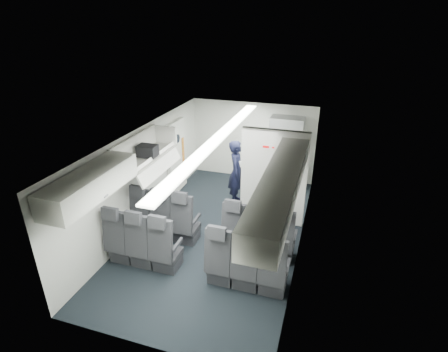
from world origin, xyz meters
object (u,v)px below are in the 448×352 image
Objects in this scene: seat_row_front at (210,229)px; boarding_door at (176,157)px; seat_row_mid at (192,257)px; flight_attendant at (237,173)px; galley_unit at (285,153)px; carry_on_bag at (147,151)px.

boarding_door is at bearing 128.16° from seat_row_front.
flight_attendant is (-0.00, 2.83, 0.40)m from seat_row_mid.
seat_row_front is 2.71m from boarding_door.
galley_unit is (0.95, 4.15, 0.55)m from seat_row_mid.
seat_row_front is at bearing -106.28° from galley_unit.
flight_attendant reaches higher than seat_row_front.
boarding_door is 2.04m from carry_on_bag.
carry_on_bag is at bearing 169.50° from seat_row_front.
seat_row_mid is 2.86m from flight_attendant.
galley_unit is 1.02× the size of boarding_door.
boarding_door is (-2.59, -1.17, 0.00)m from galley_unit.
seat_row_front is at bearing -51.84° from boarding_door.
seat_row_mid is 8.77× the size of carry_on_bag.
seat_row_mid is 3.45m from boarding_door.
boarding_door is at bearing 76.68° from flight_attendant.
galley_unit reaches higher than seat_row_mid.
flight_attendant reaches higher than seat_row_mid.
seat_row_front is 1.97m from flight_attendant.
seat_row_mid is 2.27m from carry_on_bag.
flight_attendant is at bearing -5.29° from boarding_door.
seat_row_front is 8.77× the size of carry_on_bag.
seat_row_front and seat_row_mid have the same top height.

